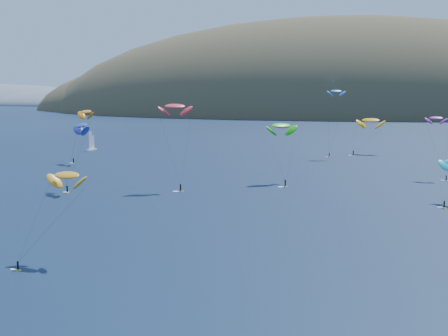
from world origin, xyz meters
TOP-DOWN VIEW (x-y plane):
  - island at (39.40, 562.36)m, footprint 730.00×300.00m
  - headland at (-445.26, 750.08)m, footprint 460.00×250.00m
  - sailboat at (-85.59, 187.52)m, footprint 7.72×6.66m
  - kitesurfer_1 at (-72.31, 151.39)m, footprint 9.78×11.01m
  - kitesurfer_2 at (-24.62, 30.73)m, footprint 9.27×12.16m
  - kitesurfer_3 at (3.22, 119.54)m, footprint 10.75×16.31m
  - kitesurfer_4 at (18.58, 185.45)m, footprint 7.52×5.28m
  - kitesurfer_6 at (49.60, 134.94)m, footprint 6.88×8.60m
  - kitesurfer_9 at (-24.90, 102.29)m, footprint 10.00×10.81m
  - kitesurfer_10 at (-49.44, 94.51)m, footprint 8.98×12.23m
  - kitesurfer_11 at (32.88, 199.88)m, footprint 13.90×14.37m

SIDE VIEW (x-z plane):
  - island at x=39.40m, z-range -115.74..94.26m
  - headland at x=-445.26m, z-range -33.36..26.64m
  - sailboat at x=-85.59m, z-range -3.89..5.61m
  - kitesurfer_11 at x=32.88m, z-range 5.28..22.20m
  - kitesurfer_2 at x=-24.62m, z-range 5.94..22.08m
  - kitesurfer_3 at x=3.22m, z-range 6.92..26.35m
  - kitesurfer_10 at x=-49.44m, z-range 7.59..27.83m
  - kitesurfer_6 at x=49.60m, z-range 8.33..28.64m
  - kitesurfer_1 at x=-72.31m, z-range 8.01..29.15m
  - kitesurfer_9 at x=-24.90m, z-range 10.12..35.54m
  - kitesurfer_4 at x=18.58m, z-range 11.95..39.89m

